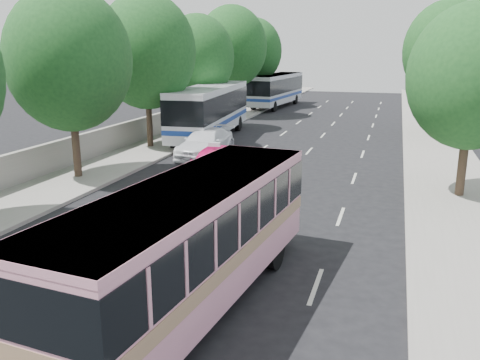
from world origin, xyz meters
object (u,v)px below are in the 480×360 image
at_px(pink_taxi, 215,164).
at_px(tour_coach_rear, 276,87).
at_px(white_pickup, 206,143).
at_px(pink_bus, 192,233).
at_px(tour_coach_front, 210,107).

bearing_deg(pink_taxi, tour_coach_rear, 94.65).
distance_m(pink_taxi, white_pickup, 5.92).
relative_size(pink_bus, tour_coach_rear, 0.85).
xyz_separation_m(tour_coach_front, tour_coach_rear, (-0.00, 20.06, -0.11)).
bearing_deg(tour_coach_front, pink_bus, -75.42).
bearing_deg(pink_taxi, white_pickup, 111.75).
bearing_deg(tour_coach_rear, tour_coach_front, -85.03).
height_order(white_pickup, tour_coach_front, tour_coach_front).
height_order(pink_bus, tour_coach_front, tour_coach_front).
bearing_deg(pink_taxi, tour_coach_front, 108.00).
xyz_separation_m(white_pickup, tour_coach_rear, (-1.80, 25.77, 1.28)).
bearing_deg(tour_coach_front, tour_coach_rear, 85.35).
xyz_separation_m(white_pickup, tour_coach_front, (-1.80, 5.71, 1.38)).
xyz_separation_m(pink_taxi, tour_coach_rear, (-4.30, 31.14, 1.20)).
bearing_deg(white_pickup, pink_bus, -69.78).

